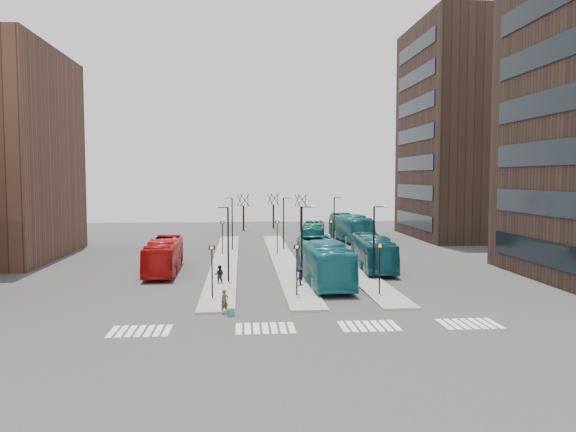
{
  "coord_description": "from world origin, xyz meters",
  "views": [
    {
      "loc": [
        -2.3,
        -27.39,
        8.61
      ],
      "look_at": [
        1.96,
        24.0,
        5.0
      ],
      "focal_mm": 35.0,
      "sensor_mm": 36.0,
      "label": 1
    }
  ],
  "objects": [
    {
      "name": "tower_far",
      "position": [
        31.98,
        50.0,
        15.0
      ],
      "size": [
        20.12,
        20.0,
        30.0
      ],
      "color": "#33231C",
      "rests_on": "ground"
    },
    {
      "name": "teal_bus_d",
      "position": [
        12.23,
        46.51,
        1.79
      ],
      "size": [
        3.9,
        13.06,
        3.59
      ],
      "primitive_type": "imported",
      "rotation": [
        0.0,
        0.0,
        0.07
      ],
      "color": "#15676A",
      "rests_on": "ground"
    },
    {
      "name": "red_bus",
      "position": [
        -9.29,
        23.32,
        1.52
      ],
      "size": [
        2.79,
        10.97,
        3.04
      ],
      "primitive_type": "imported",
      "rotation": [
        0.0,
        0.0,
        0.02
      ],
      "color": "#B00D0D",
      "rests_on": "ground"
    },
    {
      "name": "teal_bus_c",
      "position": [
        9.89,
        23.63,
        1.56
      ],
      "size": [
        3.31,
        11.35,
        3.12
      ],
      "primitive_type": "imported",
      "rotation": [
        0.0,
        0.0,
        -0.06
      ],
      "color": "#124E5B",
      "rests_on": "ground"
    },
    {
      "name": "commuter_c",
      "position": [
        2.19,
        15.92,
        0.79
      ],
      "size": [
        0.92,
        1.16,
        1.57
      ],
      "primitive_type": "imported",
      "rotation": [
        0.0,
        0.0,
        4.33
      ],
      "color": "black",
      "rests_on": "ground"
    },
    {
      "name": "bare_trees",
      "position": [
        2.67,
        62.67,
        2.72
      ],
      "size": [
        10.97,
        8.14,
        5.9
      ],
      "color": "black",
      "rests_on": "ground"
    },
    {
      "name": "teal_bus_a",
      "position": [
        4.29,
        17.3,
        1.73
      ],
      "size": [
        3.24,
        12.51,
        3.46
      ],
      "primitive_type": "imported",
      "rotation": [
        0.0,
        0.0,
        0.03
      ],
      "color": "#15626C",
      "rests_on": "ground"
    },
    {
      "name": "island_right",
      "position": [
        8.0,
        30.0,
        0.07
      ],
      "size": [
        2.5,
        45.0,
        0.15
      ],
      "primitive_type": "cube",
      "color": "gray",
      "rests_on": "ground"
    },
    {
      "name": "island_left",
      "position": [
        -4.0,
        30.0,
        0.07
      ],
      "size": [
        2.5,
        45.0,
        0.15
      ],
      "primitive_type": "cube",
      "color": "gray",
      "rests_on": "ground"
    },
    {
      "name": "commuter_b",
      "position": [
        3.25,
        13.59,
        0.78
      ],
      "size": [
        0.68,
        0.99,
        1.56
      ],
      "primitive_type": "imported",
      "rotation": [
        0.0,
        0.0,
        1.93
      ],
      "color": "black",
      "rests_on": "ground"
    },
    {
      "name": "traveller",
      "position": [
        -3.4,
        7.64,
        0.76
      ],
      "size": [
        0.66,
        0.62,
        1.52
      ],
      "primitive_type": "imported",
      "rotation": [
        0.0,
        0.0,
        0.61
      ],
      "color": "#453E29",
      "rests_on": "ground"
    },
    {
      "name": "crosswalk_stripes",
      "position": [
        1.75,
        4.0,
        0.01
      ],
      "size": [
        22.35,
        2.4,
        0.01
      ],
      "color": "silver",
      "rests_on": "ground"
    },
    {
      "name": "sign_poles",
      "position": [
        1.6,
        23.0,
        2.41
      ],
      "size": [
        12.45,
        22.12,
        3.65
      ],
      "color": "black",
      "rests_on": "ground"
    },
    {
      "name": "commuter_a",
      "position": [
        -4.1,
        17.24,
        0.79
      ],
      "size": [
        0.86,
        0.73,
        1.58
      ],
      "primitive_type": "imported",
      "rotation": [
        0.0,
        0.0,
        2.96
      ],
      "color": "black",
      "rests_on": "ground"
    },
    {
      "name": "island_mid",
      "position": [
        2.0,
        30.0,
        0.07
      ],
      "size": [
        2.5,
        45.0,
        0.15
      ],
      "primitive_type": "cube",
      "color": "gray",
      "rests_on": "ground"
    },
    {
      "name": "suitcase",
      "position": [
        -3.0,
        6.93,
        0.24
      ],
      "size": [
        0.46,
        0.41,
        0.49
      ],
      "primitive_type": "cube",
      "rotation": [
        0.0,
        0.0,
        0.29
      ],
      "color": "#1E1B94",
      "rests_on": "ground"
    },
    {
      "name": "ground",
      "position": [
        0.0,
        0.0,
        0.0
      ],
      "size": [
        160.0,
        160.0,
        0.0
      ],
      "primitive_type": "plane",
      "color": "#303033",
      "rests_on": "ground"
    },
    {
      "name": "lamp_posts",
      "position": [
        2.64,
        28.0,
        3.58
      ],
      "size": [
        14.04,
        20.24,
        6.12
      ],
      "color": "black",
      "rests_on": "ground"
    },
    {
      "name": "teal_bus_b",
      "position": [
        6.36,
        39.97,
        1.51
      ],
      "size": [
        4.22,
        11.1,
        3.02
      ],
      "primitive_type": "imported",
      "rotation": [
        0.0,
        0.0,
        -0.16
      ],
      "color": "#125C5C",
      "rests_on": "ground"
    }
  ]
}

